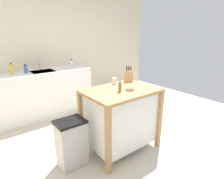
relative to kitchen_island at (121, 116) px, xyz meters
name	(u,v)px	position (x,y,z in m)	size (l,w,h in m)	color
ground_plane	(116,157)	(-0.19, -0.14, -0.51)	(6.60, 6.60, 0.00)	#BCB29E
wall_back	(47,49)	(-0.19, 2.24, 0.79)	(5.60, 0.10, 2.60)	beige
kitchen_island	(121,116)	(0.00, 0.00, 0.00)	(0.99, 0.71, 0.91)	#AD7F4C
knife_block	(129,76)	(0.37, 0.25, 0.49)	(0.11, 0.09, 0.25)	tan
bowl_ceramic_wide	(130,89)	(0.07, -0.10, 0.42)	(0.12, 0.12, 0.04)	tan
drinking_cup	(114,81)	(0.11, 0.28, 0.45)	(0.07, 0.07, 0.09)	silver
pepper_grinder	(120,87)	(-0.08, -0.07, 0.47)	(0.04, 0.04, 0.15)	olive
trash_bin	(71,143)	(-0.73, 0.09, -0.19)	(0.36, 0.28, 0.63)	#B7B2A8
sink_counter	(45,93)	(-0.44, 1.89, -0.05)	(1.88, 0.60, 0.91)	white
sink_faucet	(40,65)	(-0.44, 2.03, 0.52)	(0.02, 0.02, 0.22)	#B7BCC1
bottle_spray_cleaner	(26,69)	(-0.74, 1.90, 0.48)	(0.07, 0.07, 0.17)	blue
bottle_dish_soap	(72,63)	(0.21, 1.91, 0.49)	(0.06, 0.06, 0.18)	white
bottle_hand_soap	(12,69)	(-0.98, 1.91, 0.50)	(0.05, 0.05, 0.21)	yellow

